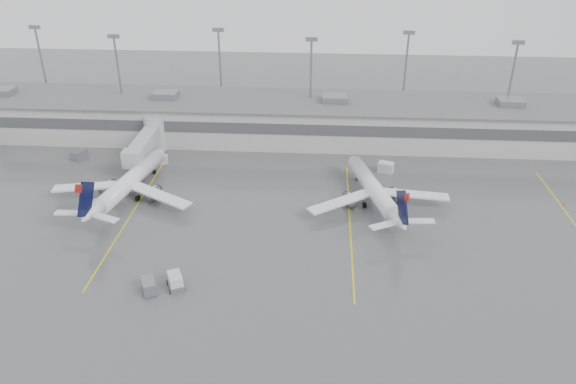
{
  "coord_description": "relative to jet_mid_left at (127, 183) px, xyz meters",
  "views": [
    {
      "loc": [
        12.89,
        -51.99,
        45.42
      ],
      "look_at": [
        7.76,
        24.0,
        5.0
      ],
      "focal_mm": 35.0,
      "sensor_mm": 36.0,
      "label": 1
    }
  ],
  "objects": [
    {
      "name": "ground",
      "position": [
        19.62,
        -29.38,
        -2.82
      ],
      "size": [
        260.0,
        260.0,
        0.0
      ],
      "primitive_type": "plane",
      "color": "#4B4B4D",
      "rests_on": "ground"
    },
    {
      "name": "terminal",
      "position": [
        19.61,
        28.6,
        1.35
      ],
      "size": [
        152.0,
        17.0,
        9.45
      ],
      "color": "#B2B2AD",
      "rests_on": "ground"
    },
    {
      "name": "light_masts",
      "position": [
        19.62,
        34.37,
        9.2
      ],
      "size": [
        142.4,
        8.0,
        20.6
      ],
      "color": "gray",
      "rests_on": "ground"
    },
    {
      "name": "jet_bridge_right",
      "position": [
        -0.88,
        16.34,
        1.05
      ],
      "size": [
        4.0,
        17.2,
        7.0
      ],
      "color": "#A1A4A6",
      "rests_on": "ground"
    },
    {
      "name": "stand_markings",
      "position": [
        19.62,
        -5.38,
        -2.82
      ],
      "size": [
        105.25,
        40.0,
        0.01
      ],
      "color": "#D7C80C",
      "rests_on": "ground"
    },
    {
      "name": "jet_mid_left",
      "position": [
        0.0,
        0.0,
        0.0
      ],
      "size": [
        24.64,
        27.86,
        9.08
      ],
      "rotation": [
        0.0,
        0.0,
        -0.18
      ],
      "color": "white",
      "rests_on": "ground"
    },
    {
      "name": "jet_mid_right",
      "position": [
        41.31,
        0.42,
        -0.11
      ],
      "size": [
        23.18,
        26.34,
        8.72
      ],
      "rotation": [
        0.0,
        0.0,
        0.27
      ],
      "color": "white",
      "rests_on": "ground"
    },
    {
      "name": "baggage_tug",
      "position": [
        13.88,
        -23.46,
        -2.06
      ],
      "size": [
        2.97,
        3.55,
        1.96
      ],
      "rotation": [
        0.0,
        0.0,
        0.43
      ],
      "color": "silver",
      "rests_on": "ground"
    },
    {
      "name": "baggage_cart",
      "position": [
        10.68,
        -24.66,
        -1.89
      ],
      "size": [
        2.6,
        3.18,
        1.78
      ],
      "rotation": [
        0.0,
        0.0,
        0.43
      ],
      "color": "slate",
      "rests_on": "ground"
    },
    {
      "name": "gse_uld_b",
      "position": [
        1.95,
        14.18,
        -2.06
      ],
      "size": [
        2.44,
        1.94,
        1.52
      ],
      "primitive_type": "cube",
      "rotation": [
        0.0,
        0.0,
        0.26
      ],
      "color": "silver",
      "rests_on": "ground"
    },
    {
      "name": "gse_uld_c",
      "position": [
        44.22,
        13.13,
        -1.86
      ],
      "size": [
        3.17,
        2.62,
        1.92
      ],
      "primitive_type": "cube",
      "rotation": [
        0.0,
        0.0,
        -0.34
      ],
      "color": "silver",
      "rests_on": "ground"
    },
    {
      "name": "gse_loader",
      "position": [
        -14.48,
        14.9,
        -1.92
      ],
      "size": [
        2.83,
        3.36,
        1.8
      ],
      "primitive_type": "cube",
      "rotation": [
        0.0,
        0.0,
        -0.43
      ],
      "color": "slate",
      "rests_on": "ground"
    },
    {
      "name": "cone_b",
      "position": [
        -5.42,
        3.08,
        -2.44
      ],
      "size": [
        0.48,
        0.48,
        0.76
      ],
      "primitive_type": "cone",
      "color": "#FA5505",
      "rests_on": "ground"
    },
    {
      "name": "cone_c",
      "position": [
        39.41,
        12.02,
        -2.47
      ],
      "size": [
        0.44,
        0.44,
        0.71
      ],
      "primitive_type": "cone",
      "color": "#FA5505",
      "rests_on": "ground"
    },
    {
      "name": "cone_d",
      "position": [
        72.84,
        2.64,
        -2.52
      ],
      "size": [
        0.39,
        0.39,
        0.61
      ],
      "primitive_type": "cone",
      "color": "#FA5505",
      "rests_on": "ground"
    }
  ]
}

